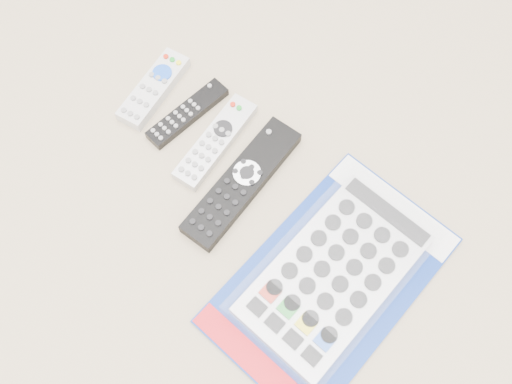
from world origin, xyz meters
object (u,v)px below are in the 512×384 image
Objects in this scene: jumbo_remote_packaged at (334,274)px; remote_large_black at (242,183)px; remote_silver_dvd at (215,142)px; remote_slim_black at (187,114)px; remote_small_grey at (154,89)px.

remote_large_black is at bearing 174.10° from jumbo_remote_packaged.
remote_large_black reaches higher than remote_silver_dvd.
remote_slim_black is 0.16m from remote_large_black.
remote_slim_black is at bearing 162.58° from remote_large_black.
remote_silver_dvd is (0.07, -0.01, 0.00)m from remote_slim_black.
remote_silver_dvd is 0.28m from jumbo_remote_packaged.
remote_large_black is (0.22, -0.04, 0.00)m from remote_small_grey.
jumbo_remote_packaged is (0.20, -0.03, 0.01)m from remote_large_black.
jumbo_remote_packaged reaches higher than remote_small_grey.
remote_small_grey is 0.88× the size of remote_silver_dvd.
remote_slim_black is 0.87× the size of remote_silver_dvd.
remote_small_grey is 0.15m from remote_silver_dvd.
jumbo_remote_packaged is at bearing -17.99° from remote_silver_dvd.
remote_small_grey is 1.02× the size of remote_slim_black.
remote_silver_dvd is at bearing -13.46° from remote_small_grey.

